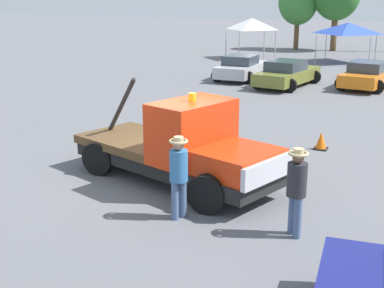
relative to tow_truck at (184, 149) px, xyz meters
The scene contains 11 objects.
ground_plane 0.99m from the tow_truck, 161.97° to the left, with size 160.00×160.00×0.00m, color slate.
tow_truck is the anchor object (origin of this frame).
person_near_truck 3.68m from the tow_truck, 28.16° to the right, with size 0.40×0.40×1.81m.
person_at_hood 2.08m from the tow_truck, 67.66° to the right, with size 0.40×0.40×1.81m.
parked_car_silver 16.97m from the tow_truck, 104.79° to the left, with size 2.40×4.22×1.34m.
parked_car_olive 15.29m from the tow_truck, 95.42° to the left, with size 2.84×4.92×1.34m.
parked_car_orange 16.74m from the tow_truck, 81.89° to the left, with size 2.80×4.79×1.34m.
canopy_tent_white 26.79m from the tow_truck, 105.03° to the left, with size 2.89×2.89×2.86m.
canopy_tent_blue 26.35m from the tow_truck, 90.62° to the left, with size 3.50×3.50×2.68m.
tree_center 33.86m from the tow_truck, 99.37° to the left, with size 3.20×3.20×5.71m.
traffic_cone 5.25m from the tow_truck, 61.53° to the left, with size 0.40×0.40×0.55m.
Camera 1 is at (5.79, -11.53, 4.68)m, focal length 50.00 mm.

